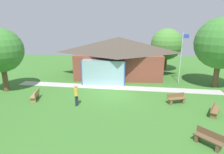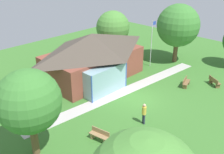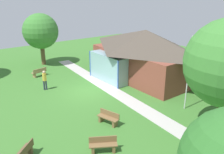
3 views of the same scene
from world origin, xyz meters
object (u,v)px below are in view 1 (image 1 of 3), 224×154
at_px(bench_lawn_far_right, 214,110).
at_px(bench_mid_right, 176,99).
at_px(bench_mid_left, 35,95).
at_px(tree_behind_pavilion_right, 167,44).
at_px(visitor_strolling_lawn, 76,94).
at_px(flagpole, 181,56).
at_px(tree_east_hedge, 221,43).
at_px(tree_west_hedge, 1,50).
at_px(bench_front_right, 209,139).
at_px(pavilion, 118,56).

xyz_separation_m(bench_lawn_far_right, bench_mid_right, (-2.12, 1.94, 0.00)).
xyz_separation_m(bench_mid_left, tree_behind_pavilion_right, (13.09, 11.38, 3.19)).
relative_size(bench_lawn_far_right, visitor_strolling_lawn, 0.87).
relative_size(bench_mid_left, bench_mid_right, 1.00).
height_order(flagpole, tree_east_hedge, tree_east_hedge).
bearing_deg(visitor_strolling_lawn, bench_mid_left, -78.41).
distance_m(bench_lawn_far_right, tree_west_hedge, 18.39).
bearing_deg(flagpole, bench_mid_right, -107.36).
relative_size(bench_lawn_far_right, bench_front_right, 1.07).
height_order(pavilion, flagpole, flagpole).
bearing_deg(bench_mid_right, tree_west_hedge, -23.52).
relative_size(bench_front_right, visitor_strolling_lawn, 0.81).
distance_m(bench_mid_left, bench_mid_right, 11.69).
bearing_deg(bench_lawn_far_right, pavilion, -112.82).
relative_size(flagpole, tree_west_hedge, 0.91).
xyz_separation_m(flagpole, bench_mid_left, (-13.46, -5.67, -2.57)).
distance_m(bench_lawn_far_right, tree_behind_pavilion_right, 13.72).
height_order(pavilion, visitor_strolling_lawn, pavilion).
height_order(bench_front_right, tree_east_hedge, tree_east_hedge).
bearing_deg(flagpole, bench_mid_left, -157.16).
relative_size(flagpole, tree_behind_pavilion_right, 0.94).
bearing_deg(bench_mid_left, bench_front_right, -125.46).
relative_size(bench_mid_right, tree_east_hedge, 0.23).
height_order(pavilion, bench_lawn_far_right, pavilion).
bearing_deg(visitor_strolling_lawn, flagpole, 150.02).
bearing_deg(tree_east_hedge, pavilion, 160.35).
bearing_deg(tree_behind_pavilion_right, bench_mid_right, -97.03).
height_order(bench_lawn_far_right, bench_mid_left, same).
xyz_separation_m(pavilion, visitor_strolling_lawn, (-2.94, -8.94, -1.45)).
relative_size(bench_lawn_far_right, tree_west_hedge, 0.25).
height_order(bench_mid_left, tree_east_hedge, tree_east_hedge).
height_order(bench_lawn_far_right, visitor_strolling_lawn, visitor_strolling_lawn).
distance_m(pavilion, bench_lawn_far_right, 12.39).
height_order(flagpole, tree_behind_pavilion_right, tree_behind_pavilion_right).
xyz_separation_m(flagpole, tree_behind_pavilion_right, (-0.37, 5.71, 0.62)).
xyz_separation_m(pavilion, tree_west_hedge, (-10.50, -5.97, 1.42)).
bearing_deg(bench_mid_left, pavilion, -50.59).
relative_size(flagpole, visitor_strolling_lawn, 3.08).
bearing_deg(bench_mid_right, bench_front_right, 76.33).
xyz_separation_m(pavilion, bench_mid_left, (-6.70, -8.00, -2.07)).
relative_size(bench_lawn_far_right, bench_mid_right, 0.96).
bearing_deg(pavilion, bench_front_right, -68.86).
height_order(bench_mid_left, tree_behind_pavilion_right, tree_behind_pavilion_right).
height_order(bench_mid_left, tree_west_hedge, tree_west_hedge).
xyz_separation_m(bench_mid_right, tree_west_hedge, (-15.49, 2.03, 3.49)).
distance_m(flagpole, bench_mid_left, 14.83).
bearing_deg(bench_front_right, pavilion, -20.65).
xyz_separation_m(bench_lawn_far_right, tree_behind_pavilion_right, (-0.71, 13.33, 3.19)).
height_order(flagpole, visitor_strolling_lawn, flagpole).
relative_size(pavilion, tree_east_hedge, 1.57).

